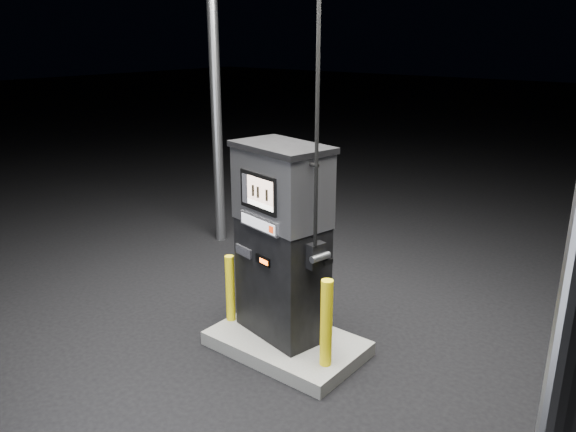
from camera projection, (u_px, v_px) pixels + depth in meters
The scene contains 5 objects.
ground at pixel (287, 349), 6.05m from camera, with size 80.00×80.00×0.00m, color black.
pump_island at pixel (287, 343), 6.02m from camera, with size 1.60×1.00×0.15m, color slate.
fuel_dispenser at pixel (282, 240), 5.79m from camera, with size 1.19×0.81×4.28m.
bollard_left at pixel (230, 288), 6.26m from camera, with size 0.10×0.10×0.77m, color yellow.
bollard_right at pixel (326, 323), 5.38m from camera, with size 0.12×0.12×0.90m, color yellow.
Camera 1 is at (3.32, -4.14, 3.23)m, focal length 35.00 mm.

